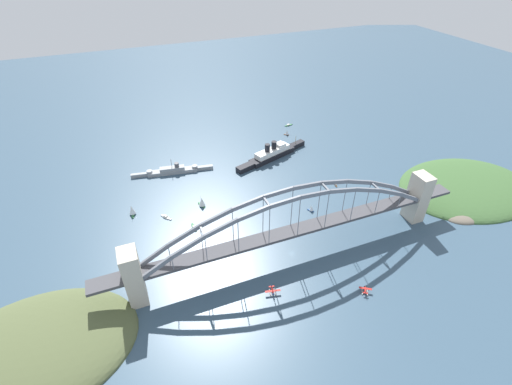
{
  "coord_description": "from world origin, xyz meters",
  "views": [
    {
      "loc": [
        -106.88,
        -187.02,
        217.05
      ],
      "look_at": [
        0.0,
        79.59,
        8.0
      ],
      "focal_mm": 25.65,
      "sensor_mm": 36.0,
      "label": 1
    }
  ],
  "objects": [
    {
      "name": "small_boat_3",
      "position": [
        102.09,
        216.29,
        0.72
      ],
      "size": [
        11.98,
        4.13,
        2.05
      ],
      "color": "#2D6B3D",
      "rests_on": "ground"
    },
    {
      "name": "ocean_liner",
      "position": [
        46.67,
        146.39,
        5.64
      ],
      "size": [
        98.17,
        39.77,
        20.41
      ],
      "color": "black",
      "rests_on": "ground"
    },
    {
      "name": "small_boat_0",
      "position": [
        19.79,
        25.51,
        0.74
      ],
      "size": [
        7.74,
        6.67,
        2.01
      ],
      "color": "#2D6B3D",
      "rests_on": "ground"
    },
    {
      "name": "small_boat_7",
      "position": [
        -87.66,
        84.14,
        0.79
      ],
      "size": [
        8.38,
        11.09,
        2.23
      ],
      "color": "silver",
      "rests_on": "ground"
    },
    {
      "name": "small_boat_4",
      "position": [
        -52.04,
        88.59,
        5.1
      ],
      "size": [
        7.43,
        10.54,
        11.15
      ],
      "color": "#2D6B3D",
      "rests_on": "ground"
    },
    {
      "name": "naval_cruiser",
      "position": [
        -65.86,
        157.37,
        3.04
      ],
      "size": [
        87.33,
        18.42,
        17.3
      ],
      "color": "gray",
      "rests_on": "ground"
    },
    {
      "name": "small_boat_6",
      "position": [
        88.11,
        192.05,
        3.71
      ],
      "size": [
        6.27,
        5.06,
        7.86
      ],
      "color": "brown",
      "rests_on": "ground"
    },
    {
      "name": "ground_plane",
      "position": [
        0.0,
        0.0,
        0.0
      ],
      "size": [
        1400.0,
        1400.0,
        0.0
      ],
      "primitive_type": "plane",
      "color": "#385166"
    },
    {
      "name": "small_boat_2",
      "position": [
        -115.39,
        100.34,
        5.16
      ],
      "size": [
        6.43,
        10.64,
        11.12
      ],
      "color": "#2D6B3D",
      "rests_on": "ground"
    },
    {
      "name": "seaplane_second_in_formation",
      "position": [
        31.98,
        -55.38,
        2.04
      ],
      "size": [
        8.62,
        7.85,
        4.95
      ],
      "color": "#B7B7B2",
      "rests_on": "ground"
    },
    {
      "name": "headland_east_shore",
      "position": [
        205.27,
        15.4,
        0.0
      ],
      "size": [
        142.94,
        109.94,
        16.41
      ],
      "color": "#3D6033",
      "rests_on": "ground"
    },
    {
      "name": "harbor_arch_bridge",
      "position": [
        0.0,
        -0.0,
        26.15
      ],
      "size": [
        305.23,
        16.83,
        63.23
      ],
      "color": "beige",
      "rests_on": "ground"
    },
    {
      "name": "headland_west_shore",
      "position": [
        -192.14,
        -18.44,
        0.0
      ],
      "size": [
        130.23,
        94.72,
        21.29
      ],
      "color": "#515B38",
      "rests_on": "ground"
    },
    {
      "name": "small_boat_5",
      "position": [
        85.46,
        70.75,
        0.73
      ],
      "size": [
        2.42,
        7.2,
        2.06
      ],
      "color": "brown",
      "rests_on": "ground"
    },
    {
      "name": "small_boat_1",
      "position": [
        41.53,
        42.76,
        3.28
      ],
      "size": [
        5.58,
        6.27,
        6.98
      ],
      "color": "#234C8C",
      "rests_on": "ground"
    },
    {
      "name": "seaplane_taxiing_near_bridge",
      "position": [
        -31.3,
        -30.91,
        2.04
      ],
      "size": [
        11.46,
        8.42,
        4.94
      ],
      "color": "#B7B7B2",
      "rests_on": "ground"
    },
    {
      "name": "small_boat_8",
      "position": [
        -67.13,
        60.4,
        0.75
      ],
      "size": [
        3.1,
        11.61,
        2.12
      ],
      "color": "#2D6B3D",
      "rests_on": "ground"
    }
  ]
}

